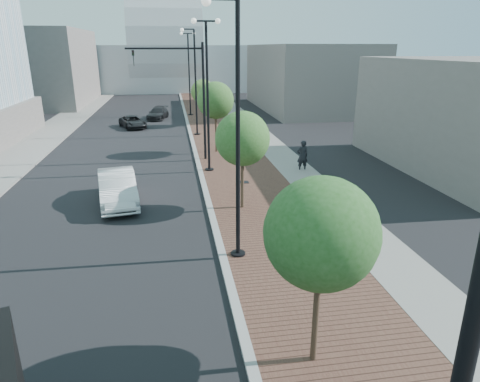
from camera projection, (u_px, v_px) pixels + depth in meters
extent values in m
cube|color=#4C2D23|center=(221.00, 123.00, 44.82)|extent=(7.00, 140.00, 0.12)
cube|color=slate|center=(246.00, 122.00, 45.23)|extent=(2.40, 140.00, 0.13)
cube|color=gray|center=(188.00, 124.00, 44.29)|extent=(0.30, 140.00, 0.14)
cube|color=slate|center=(57.00, 128.00, 42.33)|extent=(4.00, 140.00, 0.12)
imported|color=silver|center=(118.00, 188.00, 21.73)|extent=(2.58, 5.34, 1.69)
imported|color=black|center=(133.00, 122.00, 42.38)|extent=(3.29, 4.67, 1.18)
imported|color=black|center=(158.00, 113.00, 47.59)|extent=(2.67, 4.59, 1.25)
imported|color=black|center=(302.00, 156.00, 27.35)|extent=(0.77, 0.54, 2.04)
cylinder|color=black|center=(238.00, 255.00, 16.33)|extent=(0.56, 0.56, 0.20)
cylinder|color=black|center=(238.00, 139.00, 14.87)|extent=(0.16, 0.16, 9.00)
sphere|color=silver|center=(206.00, 1.00, 13.30)|extent=(0.32, 0.32, 0.32)
cylinder|color=black|center=(209.00, 170.00, 27.54)|extent=(0.56, 0.56, 0.20)
cylinder|color=black|center=(208.00, 100.00, 26.09)|extent=(0.16, 0.16, 9.00)
cylinder|color=black|center=(206.00, 21.00, 24.64)|extent=(1.40, 0.10, 0.10)
sphere|color=silver|center=(194.00, 21.00, 24.54)|extent=(0.32, 0.32, 0.32)
sphere|color=silver|center=(218.00, 21.00, 24.75)|extent=(0.32, 0.32, 0.32)
cylinder|color=black|center=(197.00, 135.00, 38.76)|extent=(0.56, 0.56, 0.20)
cylinder|color=black|center=(196.00, 84.00, 37.31)|extent=(0.16, 0.16, 9.00)
cylinder|color=black|center=(188.00, 29.00, 35.78)|extent=(1.00, 0.10, 0.10)
sphere|color=silver|center=(182.00, 30.00, 35.73)|extent=(0.32, 0.32, 0.32)
cylinder|color=black|center=(191.00, 115.00, 49.98)|extent=(0.56, 0.56, 0.20)
cylinder|color=black|center=(189.00, 75.00, 48.52)|extent=(0.16, 0.16, 9.00)
cylinder|color=black|center=(188.00, 33.00, 47.08)|extent=(1.40, 0.10, 0.10)
sphere|color=silver|center=(181.00, 33.00, 46.97)|extent=(0.32, 0.32, 0.32)
sphere|color=silver|center=(194.00, 33.00, 47.18)|extent=(0.32, 0.32, 0.32)
cylinder|color=black|center=(204.00, 104.00, 29.09)|extent=(0.18, 0.18, 8.00)
cylinder|color=black|center=(164.00, 48.00, 27.56)|extent=(5.00, 0.12, 0.12)
imported|color=black|center=(133.00, 58.00, 27.45)|extent=(0.16, 0.20, 1.00)
cylinder|color=#382619|center=(316.00, 306.00, 10.36)|extent=(0.16, 0.16, 3.38)
sphere|color=#214F1B|center=(321.00, 233.00, 9.74)|extent=(2.69, 2.69, 2.69)
sphere|color=#214F1B|center=(332.00, 236.00, 10.16)|extent=(1.89, 1.89, 1.89)
sphere|color=#214F1B|center=(314.00, 226.00, 9.30)|extent=(1.62, 1.62, 1.62)
cylinder|color=#382619|center=(242.00, 177.00, 20.65)|extent=(0.16, 0.16, 3.34)
sphere|color=#2D5B1F|center=(242.00, 139.00, 20.03)|extent=(2.61, 2.61, 2.61)
sphere|color=#2D5B1F|center=(250.00, 142.00, 20.45)|extent=(1.83, 1.83, 1.83)
sphere|color=#2D5B1F|center=(237.00, 133.00, 19.60)|extent=(1.57, 1.57, 1.57)
cylinder|color=#382619|center=(216.00, 129.00, 31.80)|extent=(0.16, 0.16, 3.71)
sphere|color=#2D581E|center=(215.00, 100.00, 31.12)|extent=(2.71, 2.71, 2.71)
sphere|color=#2D581E|center=(220.00, 103.00, 31.55)|extent=(1.90, 1.90, 1.90)
sphere|color=#2D581E|center=(212.00, 96.00, 30.68)|extent=(1.63, 1.63, 1.63)
cylinder|color=#382619|center=(203.00, 110.00, 43.10)|extent=(0.16, 0.16, 3.22)
sphere|color=#406422|center=(203.00, 92.00, 42.51)|extent=(2.43, 2.43, 2.43)
sphere|color=#406422|center=(207.00, 94.00, 42.92)|extent=(1.70, 1.70, 1.70)
sphere|color=#406422|center=(200.00, 89.00, 42.08)|extent=(1.46, 1.46, 1.46)
cube|color=#AFB5B9|center=(167.00, 67.00, 84.78)|extent=(50.00, 28.00, 8.00)
cube|color=slate|center=(34.00, 68.00, 58.37)|extent=(14.00, 20.00, 10.00)
cube|color=slate|center=(308.00, 77.00, 54.79)|extent=(12.00, 22.00, 8.00)
cube|color=black|center=(298.00, 276.00, 14.72)|extent=(0.50, 0.50, 0.02)
cube|color=black|center=(244.00, 182.00, 25.00)|extent=(0.50, 0.50, 0.02)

